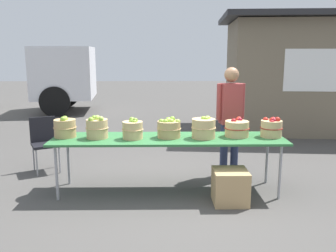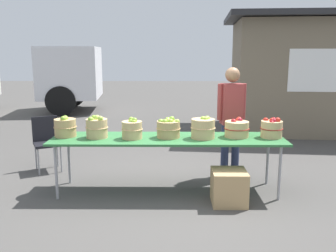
{
  "view_description": "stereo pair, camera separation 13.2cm",
  "coord_description": "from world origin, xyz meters",
  "px_view_note": "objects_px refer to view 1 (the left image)",
  "views": [
    {
      "loc": [
        -0.08,
        -4.78,
        1.87
      ],
      "look_at": [
        0.0,
        0.3,
        0.85
      ],
      "focal_mm": 39.27,
      "sensor_mm": 36.0,
      "label": 1
    },
    {
      "loc": [
        0.05,
        -4.78,
        1.87
      ],
      "look_at": [
        0.0,
        0.3,
        0.85
      ],
      "focal_mm": 39.27,
      "sensor_mm": 36.0,
      "label": 2
    }
  ],
  "objects_px": {
    "apple_basket_green_1": "(97,128)",
    "apple_basket_red_1": "(271,128)",
    "apple_basket_green_3": "(169,128)",
    "vendor_adult": "(230,113)",
    "apple_basket_green_0": "(65,127)",
    "produce_crate": "(230,186)",
    "market_table": "(168,140)",
    "apple_basket_green_2": "(133,129)",
    "folding_chair": "(44,140)",
    "apple_basket_green_4": "(204,128)",
    "apple_basket_red_0": "(237,128)"
  },
  "relations": [
    {
      "from": "apple_basket_green_1",
      "to": "apple_basket_red_1",
      "type": "relative_size",
      "value": 1.02
    },
    {
      "from": "apple_basket_green_3",
      "to": "vendor_adult",
      "type": "xyz_separation_m",
      "value": [
        0.94,
        0.67,
        0.1
      ]
    },
    {
      "from": "apple_basket_green_0",
      "to": "produce_crate",
      "type": "xyz_separation_m",
      "value": [
        2.16,
        -0.48,
        -0.67
      ]
    },
    {
      "from": "market_table",
      "to": "apple_basket_green_2",
      "type": "bearing_deg",
      "value": -174.4
    },
    {
      "from": "vendor_adult",
      "to": "folding_chair",
      "type": "height_order",
      "value": "vendor_adult"
    },
    {
      "from": "apple_basket_green_2",
      "to": "folding_chair",
      "type": "relative_size",
      "value": 0.33
    },
    {
      "from": "apple_basket_green_0",
      "to": "folding_chair",
      "type": "xyz_separation_m",
      "value": [
        -0.57,
        0.87,
        -0.38
      ]
    },
    {
      "from": "apple_basket_green_3",
      "to": "folding_chair",
      "type": "relative_size",
      "value": 0.38
    },
    {
      "from": "produce_crate",
      "to": "apple_basket_red_1",
      "type": "bearing_deg",
      "value": 35.91
    },
    {
      "from": "market_table",
      "to": "apple_basket_green_1",
      "type": "bearing_deg",
      "value": 179.83
    },
    {
      "from": "apple_basket_green_1",
      "to": "market_table",
      "type": "bearing_deg",
      "value": -0.17
    },
    {
      "from": "market_table",
      "to": "apple_basket_green_3",
      "type": "bearing_deg",
      "value": 65.68
    },
    {
      "from": "apple_basket_green_1",
      "to": "folding_chair",
      "type": "height_order",
      "value": "apple_basket_green_1"
    },
    {
      "from": "apple_basket_green_4",
      "to": "apple_basket_red_0",
      "type": "xyz_separation_m",
      "value": [
        0.46,
        0.08,
        -0.02
      ]
    },
    {
      "from": "market_table",
      "to": "apple_basket_green_1",
      "type": "height_order",
      "value": "apple_basket_green_1"
    },
    {
      "from": "vendor_adult",
      "to": "apple_basket_green_4",
      "type": "bearing_deg",
      "value": 47.38
    },
    {
      "from": "apple_basket_green_0",
      "to": "produce_crate",
      "type": "relative_size",
      "value": 0.72
    },
    {
      "from": "apple_basket_green_4",
      "to": "vendor_adult",
      "type": "bearing_deg",
      "value": 55.66
    },
    {
      "from": "apple_basket_red_1",
      "to": "apple_basket_green_0",
      "type": "bearing_deg",
      "value": 179.27
    },
    {
      "from": "market_table",
      "to": "folding_chair",
      "type": "distance_m",
      "value": 2.18
    },
    {
      "from": "apple_basket_red_1",
      "to": "apple_basket_green_2",
      "type": "bearing_deg",
      "value": -177.63
    },
    {
      "from": "apple_basket_green_2",
      "to": "apple_basket_green_3",
      "type": "xyz_separation_m",
      "value": [
        0.48,
        0.06,
        -0.0
      ]
    },
    {
      "from": "apple_basket_green_2",
      "to": "apple_basket_green_4",
      "type": "xyz_separation_m",
      "value": [
        0.94,
        0.03,
        0.01
      ]
    },
    {
      "from": "apple_basket_green_2",
      "to": "apple_basket_green_4",
      "type": "bearing_deg",
      "value": 1.6
    },
    {
      "from": "apple_basket_green_0",
      "to": "apple_basket_green_2",
      "type": "xyz_separation_m",
      "value": [
        0.92,
        -0.11,
        -0.01
      ]
    },
    {
      "from": "apple_basket_green_4",
      "to": "apple_basket_red_1",
      "type": "height_order",
      "value": "apple_basket_green_4"
    },
    {
      "from": "apple_basket_green_4",
      "to": "folding_chair",
      "type": "height_order",
      "value": "apple_basket_green_4"
    },
    {
      "from": "apple_basket_green_0",
      "to": "apple_basket_red_0",
      "type": "distance_m",
      "value": 2.32
    },
    {
      "from": "apple_basket_green_4",
      "to": "folding_chair",
      "type": "relative_size",
      "value": 0.38
    },
    {
      "from": "folding_chair",
      "to": "produce_crate",
      "type": "xyz_separation_m",
      "value": [
        2.73,
        -1.35,
        -0.3
      ]
    },
    {
      "from": "apple_basket_red_1",
      "to": "produce_crate",
      "type": "xyz_separation_m",
      "value": [
        -0.62,
        -0.45,
        -0.66
      ]
    },
    {
      "from": "apple_basket_green_1",
      "to": "vendor_adult",
      "type": "relative_size",
      "value": 0.19
    },
    {
      "from": "market_table",
      "to": "apple_basket_green_1",
      "type": "xyz_separation_m",
      "value": [
        -0.95,
        0.0,
        0.17
      ]
    },
    {
      "from": "apple_basket_green_0",
      "to": "apple_basket_green_1",
      "type": "distance_m",
      "value": 0.45
    },
    {
      "from": "apple_basket_green_4",
      "to": "apple_basket_green_2",
      "type": "bearing_deg",
      "value": -178.4
    },
    {
      "from": "apple_basket_green_2",
      "to": "produce_crate",
      "type": "xyz_separation_m",
      "value": [
        1.24,
        -0.37,
        -0.66
      ]
    },
    {
      "from": "produce_crate",
      "to": "market_table",
      "type": "bearing_deg",
      "value": 151.64
    },
    {
      "from": "apple_basket_red_0",
      "to": "apple_basket_red_1",
      "type": "relative_size",
      "value": 1.13
    },
    {
      "from": "folding_chair",
      "to": "produce_crate",
      "type": "bearing_deg",
      "value": -52.73
    },
    {
      "from": "apple_basket_green_1",
      "to": "apple_basket_green_2",
      "type": "relative_size",
      "value": 1.07
    },
    {
      "from": "apple_basket_green_0",
      "to": "produce_crate",
      "type": "bearing_deg",
      "value": -12.59
    },
    {
      "from": "apple_basket_green_4",
      "to": "apple_basket_green_3",
      "type": "bearing_deg",
      "value": 175.38
    },
    {
      "from": "apple_basket_green_2",
      "to": "apple_basket_red_1",
      "type": "relative_size",
      "value": 0.95
    },
    {
      "from": "apple_basket_green_1",
      "to": "apple_basket_green_3",
      "type": "height_order",
      "value": "apple_basket_green_1"
    },
    {
      "from": "apple_basket_red_0",
      "to": "apple_basket_green_3",
      "type": "bearing_deg",
      "value": -177.08
    },
    {
      "from": "apple_basket_red_0",
      "to": "produce_crate",
      "type": "distance_m",
      "value": 0.82
    },
    {
      "from": "apple_basket_green_1",
      "to": "apple_basket_green_4",
      "type": "bearing_deg",
      "value": -0.91
    },
    {
      "from": "vendor_adult",
      "to": "produce_crate",
      "type": "relative_size",
      "value": 3.88
    },
    {
      "from": "apple_basket_green_2",
      "to": "apple_basket_red_0",
      "type": "xyz_separation_m",
      "value": [
        1.4,
        0.11,
        -0.01
      ]
    },
    {
      "from": "apple_basket_red_0",
      "to": "vendor_adult",
      "type": "xyz_separation_m",
      "value": [
        0.02,
        0.62,
        0.11
      ]
    }
  ]
}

